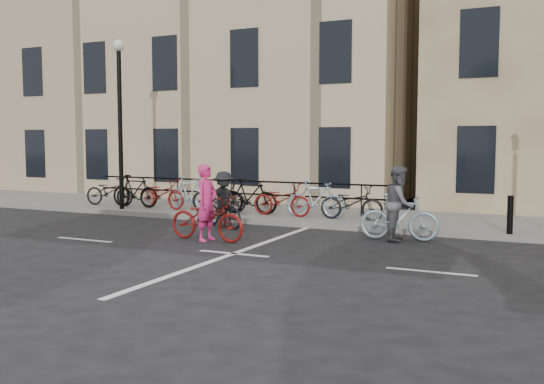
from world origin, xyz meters
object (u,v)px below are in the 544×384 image
at_px(cyclist_pink, 207,214).
at_px(cyclist_grey, 399,210).
at_px(cyclist_dark, 224,205).
at_px(lamp_post, 120,103).

height_order(cyclist_pink, cyclist_grey, cyclist_pink).
xyz_separation_m(cyclist_grey, cyclist_dark, (-4.77, 0.14, -0.12)).
bearing_deg(cyclist_grey, cyclist_pink, 109.03).
bearing_deg(cyclist_pink, cyclist_grey, -60.87).
height_order(lamp_post, cyclist_grey, lamp_post).
xyz_separation_m(lamp_post, cyclist_dark, (4.41, -1.18, -2.90)).
bearing_deg(lamp_post, cyclist_pink, -32.20).
bearing_deg(cyclist_dark, cyclist_pink, -131.75).
xyz_separation_m(lamp_post, cyclist_grey, (9.18, -1.32, -2.78)).
height_order(lamp_post, cyclist_pink, lamp_post).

